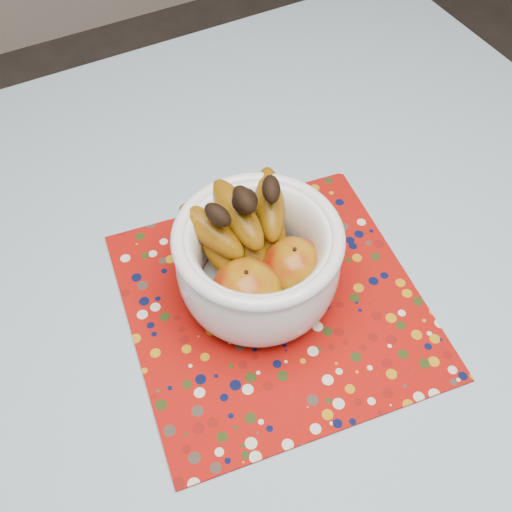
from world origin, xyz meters
name	(u,v)px	position (x,y,z in m)	size (l,w,h in m)	color
table	(273,377)	(0.00, 0.00, 0.67)	(1.20, 1.20, 0.75)	brown
tablecloth	(274,348)	(0.00, 0.00, 0.76)	(1.32, 1.32, 0.01)	#6486A6
placemat	(274,303)	(0.03, 0.05, 0.76)	(0.37, 0.37, 0.00)	#960D08
fruit_bowl	(255,253)	(0.02, 0.09, 0.84)	(0.21, 0.21, 0.17)	white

